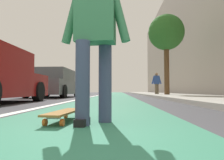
# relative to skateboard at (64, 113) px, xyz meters

# --- Properties ---
(ground_plane) EXTENTS (80.00, 80.00, 0.00)m
(ground_plane) POSITION_rel_skateboard_xyz_m (8.63, -0.25, -0.09)
(ground_plane) COLOR #38383D
(bike_lane_paint) EXTENTS (56.00, 2.16, 0.00)m
(bike_lane_paint) POSITION_rel_skateboard_xyz_m (22.63, -0.25, -0.09)
(bike_lane_paint) COLOR #2D7256
(bike_lane_paint) RESTS_ON ground
(lane_stripe_white) EXTENTS (52.00, 0.16, 0.01)m
(lane_stripe_white) POSITION_rel_skateboard_xyz_m (18.63, 0.98, -0.09)
(lane_stripe_white) COLOR silver
(lane_stripe_white) RESTS_ON ground
(sidewalk_curb) EXTENTS (52.00, 3.20, 0.12)m
(sidewalk_curb) POSITION_rel_skateboard_xyz_m (16.63, -3.87, -0.03)
(sidewalk_curb) COLOR #9E9B93
(sidewalk_curb) RESTS_ON ground
(building_facade) EXTENTS (40.00, 1.20, 11.82)m
(building_facade) POSITION_rel_skateboard_xyz_m (20.63, -6.89, 5.82)
(building_facade) COLOR gray
(building_facade) RESTS_ON ground
(skateboard) EXTENTS (0.85, 0.27, 0.11)m
(skateboard) POSITION_rel_skateboard_xyz_m (0.00, 0.00, 0.00)
(skateboard) COLOR orange
(skateboard) RESTS_ON ground
(skater_person) EXTENTS (0.45, 0.72, 1.64)m
(skater_person) POSITION_rel_skateboard_xyz_m (-0.15, -0.35, 0.84)
(skater_person) COLOR #384260
(skater_person) RESTS_ON ground
(parked_car_mid) EXTENTS (4.44, 2.13, 1.47)m
(parked_car_mid) POSITION_rel_skateboard_xyz_m (8.98, 2.84, 0.61)
(parked_car_mid) COLOR #4C5156
(parked_car_mid) RESTS_ON ground
(traffic_light) EXTENTS (0.33, 0.28, 4.43)m
(traffic_light) POSITION_rel_skateboard_xyz_m (22.00, 1.38, 2.96)
(traffic_light) COLOR #2D2D2D
(traffic_light) RESTS_ON ground
(street_tree_mid) EXTENTS (2.17, 2.17, 4.98)m
(street_tree_mid) POSITION_rel_skateboard_xyz_m (10.77, -3.47, 3.74)
(street_tree_mid) COLOR brown
(street_tree_mid) RESTS_ON ground
(pedestrian_distant) EXTENTS (0.46, 0.71, 1.63)m
(pedestrian_distant) POSITION_rel_skateboard_xyz_m (13.18, -3.28, 0.84)
(pedestrian_distant) COLOR brown
(pedestrian_distant) RESTS_ON ground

